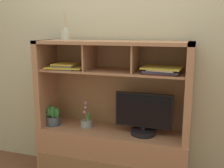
{
  "coord_description": "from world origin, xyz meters",
  "views": [
    {
      "loc": [
        0.73,
        -2.3,
        1.51
      ],
      "look_at": [
        0.0,
        0.0,
        1.0
      ],
      "focal_mm": 42.36,
      "sensor_mm": 36.0,
      "label": 1
    }
  ],
  "objects": [
    {
      "name": "potted_fern",
      "position": [
        -0.62,
        -0.05,
        0.64
      ],
      "size": [
        0.16,
        0.16,
        0.21
      ],
      "color": "#445159",
      "rests_on": "media_console"
    },
    {
      "name": "tv_monitor",
      "position": [
        0.31,
        -0.01,
        0.72
      ],
      "size": [
        0.53,
        0.23,
        0.39
      ],
      "color": "black",
      "rests_on": "media_console"
    },
    {
      "name": "diffuser_bottle",
      "position": [
        -0.47,
        0.01,
        1.46
      ],
      "size": [
        0.08,
        0.08,
        0.27
      ],
      "color": "#B3B9AB",
      "rests_on": "media_console"
    },
    {
      "name": "back_wall",
      "position": [
        0.0,
        0.24,
        1.4
      ],
      "size": [
        6.0,
        0.02,
        2.8
      ],
      "primitive_type": "cube",
      "color": "#B5AD8E",
      "rests_on": "ground"
    },
    {
      "name": "media_console",
      "position": [
        0.0,
        0.01,
        0.44
      ],
      "size": [
        1.45,
        0.45,
        1.4
      ],
      "color": "#A16D4D",
      "rests_on": "ground"
    },
    {
      "name": "potted_orchid",
      "position": [
        -0.27,
        0.01,
        0.59
      ],
      "size": [
        0.13,
        0.13,
        0.26
      ],
      "color": "gray",
      "rests_on": "media_console"
    },
    {
      "name": "magazine_stack_centre",
      "position": [
        -0.45,
        -0.06,
        1.16
      ],
      "size": [
        0.37,
        0.26,
        0.05
      ],
      "color": "#37364B",
      "rests_on": "media_console"
    },
    {
      "name": "magazine_stack_left",
      "position": [
        0.46,
        -0.05,
        1.16
      ],
      "size": [
        0.35,
        0.28,
        0.06
      ],
      "color": "#AE3922",
      "rests_on": "media_console"
    }
  ]
}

